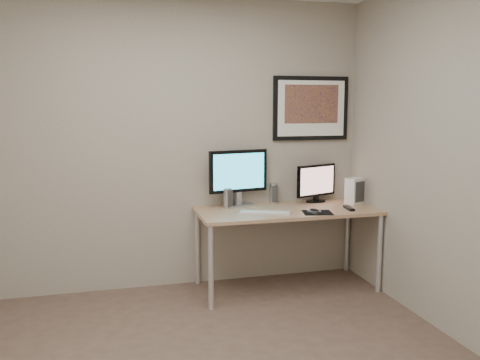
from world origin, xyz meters
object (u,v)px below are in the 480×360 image
(framed_art, at_px, (311,108))
(speaker_right, at_px, (273,193))
(desk, at_px, (287,216))
(monitor_tv, at_px, (316,182))
(monitor_large, at_px, (238,175))
(fan_unit, at_px, (355,191))
(keyboard, at_px, (265,213))
(speaker_left, at_px, (228,198))

(framed_art, height_order, speaker_right, framed_art)
(desk, bearing_deg, monitor_tv, 32.05)
(speaker_right, bearing_deg, monitor_large, -174.25)
(speaker_right, relative_size, fan_unit, 0.76)
(monitor_tv, height_order, fan_unit, monitor_tv)
(framed_art, distance_m, speaker_right, 0.88)
(keyboard, bearing_deg, speaker_left, 154.16)
(desk, relative_size, keyboard, 3.65)
(framed_art, height_order, keyboard, framed_art)
(framed_art, height_order, monitor_large, framed_art)
(monitor_large, relative_size, fan_unit, 2.31)
(monitor_large, bearing_deg, monitor_tv, -11.40)
(framed_art, relative_size, speaker_left, 4.08)
(monitor_tv, distance_m, keyboard, 0.75)
(monitor_tv, height_order, speaker_left, monitor_tv)
(monitor_large, distance_m, monitor_tv, 0.77)
(monitor_large, height_order, monitor_tv, monitor_large)
(framed_art, xyz_separation_m, monitor_large, (-0.73, -0.08, -0.60))
(desk, relative_size, speaker_right, 8.64)
(framed_art, bearing_deg, fan_unit, -35.71)
(speaker_right, bearing_deg, monitor_tv, -12.05)
(desk, bearing_deg, speaker_right, 94.85)
(desk, bearing_deg, keyboard, -153.25)
(desk, relative_size, fan_unit, 6.54)
(monitor_tv, height_order, keyboard, monitor_tv)
(desk, xyz_separation_m, speaker_left, (-0.50, 0.17, 0.16))
(desk, bearing_deg, monitor_large, 147.22)
(framed_art, xyz_separation_m, monitor_tv, (0.03, -0.09, -0.70))
(desk, xyz_separation_m, speaker_right, (-0.03, 0.30, 0.16))
(monitor_large, xyz_separation_m, fan_unit, (1.09, -0.17, -0.16))
(monitor_large, distance_m, speaker_right, 0.41)
(keyboard, distance_m, fan_unit, 0.97)
(monitor_large, xyz_separation_m, keyboard, (0.14, -0.37, -0.28))
(monitor_large, distance_m, speaker_left, 0.24)
(fan_unit, bearing_deg, monitor_tv, 129.61)
(desk, height_order, keyboard, keyboard)
(desk, distance_m, fan_unit, 0.73)
(speaker_left, xyz_separation_m, speaker_right, (0.48, 0.13, 0.00))
(speaker_left, bearing_deg, monitor_large, 8.77)
(monitor_tv, bearing_deg, keyboard, -169.87)
(keyboard, bearing_deg, framed_art, 60.33)
(speaker_left, height_order, keyboard, speaker_left)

